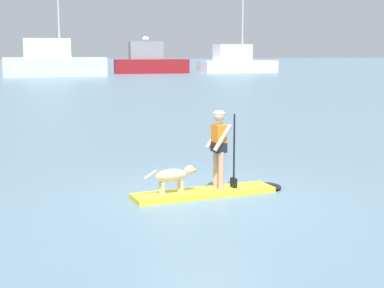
% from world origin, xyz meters
% --- Properties ---
extents(ground_plane, '(400.00, 400.00, 0.00)m').
position_xyz_m(ground_plane, '(0.00, 0.00, 0.00)').
color(ground_plane, slate).
extents(paddleboard, '(3.31, 1.13, 0.10)m').
position_xyz_m(paddleboard, '(0.22, 0.03, 0.05)').
color(paddleboard, yellow).
rests_on(paddleboard, ground_plane).
extents(person_paddler, '(0.64, 0.52, 1.62)m').
position_xyz_m(person_paddler, '(0.34, 0.05, 1.04)').
color(person_paddler, tan).
rests_on(person_paddler, paddleboard).
extents(dog, '(1.13, 0.31, 0.54)m').
position_xyz_m(dog, '(-0.65, -0.09, 0.46)').
color(dog, '#CCB78C').
rests_on(dog, paddleboard).
extents(moored_boat_starboard, '(11.55, 4.01, 10.77)m').
position_xyz_m(moored_boat_starboard, '(-2.31, 56.19, 1.63)').
color(moored_boat_starboard, silver).
rests_on(moored_boat_starboard, ground_plane).
extents(moored_boat_center, '(9.49, 3.23, 4.74)m').
position_xyz_m(moored_boat_center, '(9.95, 62.91, 1.53)').
color(moored_boat_center, maroon).
rests_on(moored_boat_center, ground_plane).
extents(moored_boat_port, '(11.18, 5.06, 10.86)m').
position_xyz_m(moored_boat_port, '(21.46, 61.88, 1.41)').
color(moored_boat_port, white).
rests_on(moored_boat_port, ground_plane).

